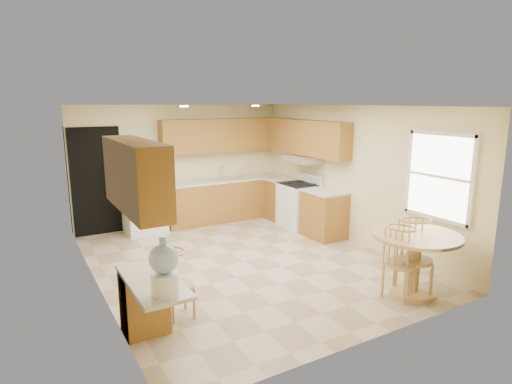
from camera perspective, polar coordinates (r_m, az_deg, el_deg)
floor at (r=7.09m, az=-1.54°, el=-9.25°), size 5.50×5.50×0.00m
ceiling at (r=6.60m, az=-1.67°, el=11.40°), size 4.50×5.50×0.02m
wall_back at (r=9.21m, az=-9.79°, el=3.62°), size 4.50×0.02×2.50m
wall_front at (r=4.58m, az=15.09°, el=-5.20°), size 4.50×0.02×2.50m
wall_left at (r=6.02m, az=-20.78°, el=-1.45°), size 0.02×5.50×2.50m
wall_right at (r=8.03m, az=12.67°, el=2.27°), size 0.02×5.50×2.50m
doorway at (r=8.79m, az=-20.46°, el=1.30°), size 0.90×0.02×2.10m
base_cab_back at (r=9.43m, az=-3.99°, el=-1.09°), size 2.75×0.60×0.87m
counter_back at (r=9.34m, az=-4.03°, el=1.63°), size 2.75×0.63×0.04m
base_cab_right_a at (r=9.44m, az=3.48°, el=-1.06°), size 0.60×0.59×0.87m
counter_right_a at (r=9.35m, az=3.52°, el=1.66°), size 0.63×0.59×0.04m
base_cab_right_b at (r=8.31m, az=9.02°, el=-3.02°), size 0.60×0.80×0.87m
counter_right_b at (r=8.20m, az=9.12°, el=0.05°), size 0.63×0.80×0.04m
upper_cab_back at (r=9.33m, az=-4.48°, el=7.57°), size 2.75×0.33×0.70m
upper_cab_right at (r=8.78m, az=6.68°, el=7.24°), size 0.33×2.42×0.70m
upper_cab_left at (r=4.40m, az=-15.76°, el=2.11°), size 0.33×1.40×0.70m
sink at (r=9.32m, az=-4.17°, el=1.75°), size 0.78×0.44×0.01m
range_hood at (r=8.75m, az=6.28°, el=4.41°), size 0.50×0.76×0.14m
desk_pedestal at (r=5.13m, az=-14.65°, el=-13.92°), size 0.48×0.42×0.72m
desk_top at (r=4.64m, az=-13.62°, el=-11.47°), size 0.50×1.20×0.04m
window at (r=6.75m, az=23.27°, el=1.91°), size 0.06×1.12×1.30m
can_light_a at (r=7.49m, az=-9.57°, el=11.21°), size 0.14×0.14×0.02m
can_light_b at (r=8.09m, az=-0.06°, el=11.42°), size 0.14×0.14×0.02m
refrigerator at (r=8.67m, az=-14.78°, el=0.18°), size 0.75×0.73×1.70m
stove at (r=8.88m, az=5.75°, el=-1.71°), size 0.65×0.76×1.09m
dining_table at (r=6.14m, az=20.45°, el=-7.92°), size 1.15×1.15×0.85m
chair_table_a at (r=5.93m, az=19.45°, el=-8.16°), size 0.43×0.56×0.98m
chair_table_b at (r=6.06m, az=21.22°, el=-7.54°), size 0.46×0.50×1.03m
chair_desk at (r=5.22m, az=-10.01°, el=-11.37°), size 0.37×0.48×0.84m
water_crock at (r=4.16m, az=-12.13°, el=-9.98°), size 0.28×0.28×0.59m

